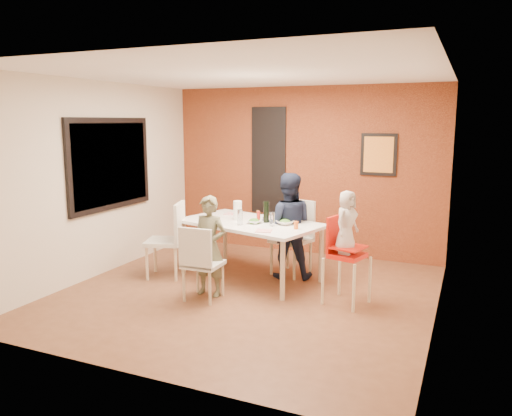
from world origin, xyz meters
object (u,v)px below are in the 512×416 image
at_px(toddler, 347,222).
at_px(wine_bottle, 266,212).
at_px(dining_table, 250,227).
at_px(child_far, 288,226).
at_px(child_near, 209,246).
at_px(chair_left, 171,236).
at_px(high_chair, 344,252).
at_px(chair_far, 295,233).
at_px(chair_near, 200,260).
at_px(paper_towel_roll, 238,210).

bearing_deg(toddler, wine_bottle, 86.94).
relative_size(dining_table, child_far, 1.45).
bearing_deg(child_far, toddler, 127.12).
distance_m(dining_table, child_near, 0.86).
bearing_deg(chair_left, high_chair, 70.17).
distance_m(chair_left, toddler, 2.50).
bearing_deg(dining_table, high_chair, -17.32).
bearing_deg(wine_bottle, chair_far, 58.82).
bearing_deg(chair_near, paper_towel_roll, -90.11).
distance_m(dining_table, high_chair, 1.48).
xyz_separation_m(high_chair, wine_bottle, (-1.19, 0.47, 0.31)).
height_order(chair_near, paper_towel_roll, paper_towel_roll).
xyz_separation_m(chair_near, chair_far, (0.67, 1.55, 0.07)).
relative_size(chair_near, chair_far, 0.88).
bearing_deg(toddler, high_chair, 84.12).
height_order(dining_table, child_far, child_far).
height_order(dining_table, paper_towel_roll, paper_towel_roll).
xyz_separation_m(chair_left, wine_bottle, (1.25, 0.43, 0.35)).
xyz_separation_m(dining_table, wine_bottle, (0.22, 0.03, 0.21)).
relative_size(high_chair, paper_towel_roll, 3.94).
height_order(dining_table, high_chair, high_chair).
height_order(dining_table, toddler, toddler).
relative_size(high_chair, child_near, 0.84).
bearing_deg(chair_near, chair_far, -115.11).
height_order(high_chair, child_far, child_far).
bearing_deg(paper_towel_roll, chair_left, -151.80).
height_order(high_chair, child_near, child_near).
distance_m(chair_far, chair_left, 1.75).
bearing_deg(toddler, child_far, 74.03).
xyz_separation_m(child_far, wine_bottle, (-0.24, -0.19, 0.21)).
xyz_separation_m(chair_left, paper_towel_roll, (0.82, 0.44, 0.34)).
relative_size(high_chair, wine_bottle, 3.63).
bearing_deg(chair_near, toddler, -160.74).
relative_size(toddler, paper_towel_roll, 2.80).
xyz_separation_m(chair_left, high_chair, (2.44, -0.05, 0.04)).
relative_size(dining_table, paper_towel_roll, 7.97).
relative_size(chair_far, child_far, 0.71).
xyz_separation_m(toddler, paper_towel_roll, (-1.65, 0.50, -0.06)).
bearing_deg(chair_left, paper_towel_roll, 99.52).
bearing_deg(dining_table, paper_towel_roll, 167.43).
bearing_deg(chair_far, chair_left, -134.27).
xyz_separation_m(chair_far, high_chair, (0.92, -0.91, 0.05)).
distance_m(dining_table, chair_near, 1.11).
bearing_deg(wine_bottle, child_far, 38.27).
bearing_deg(child_far, chair_near, 45.53).
distance_m(chair_near, toddler, 1.79).
bearing_deg(chair_far, wine_bottle, -105.14).
xyz_separation_m(dining_table, chair_far, (0.49, 0.47, -0.14)).
bearing_deg(chair_left, chair_near, 32.55).
bearing_deg(wine_bottle, child_near, -115.11).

